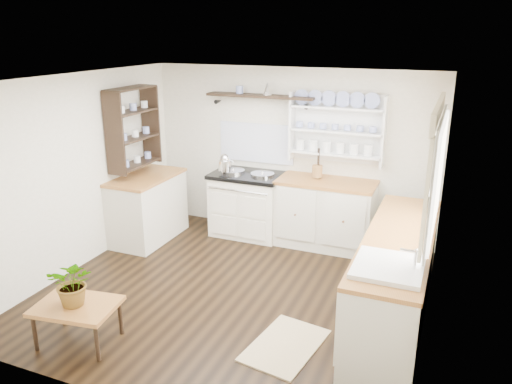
{
  "coord_description": "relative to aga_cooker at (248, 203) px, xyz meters",
  "views": [
    {
      "loc": [
        2.1,
        -4.46,
        2.76
      ],
      "look_at": [
        0.16,
        0.25,
        1.1
      ],
      "focal_mm": 35.0,
      "sensor_mm": 36.0,
      "label": 1
    }
  ],
  "objects": [
    {
      "name": "center_table",
      "position": [
        -0.42,
        -2.97,
        -0.1
      ],
      "size": [
        0.79,
        0.61,
        0.39
      ],
      "rotation": [
        0.0,
        0.0,
        0.14
      ],
      "color": "brown",
      "rests_on": "floor"
    },
    {
      "name": "kettle",
      "position": [
        -0.28,
        -0.12,
        0.59
      ],
      "size": [
        0.19,
        0.19,
        0.23
      ],
      "primitive_type": null,
      "color": "silver",
      "rests_on": "aga_cooker"
    },
    {
      "name": "floor_rug",
      "position": [
        1.36,
        -2.31,
        -0.44
      ],
      "size": [
        0.67,
        0.92,
        0.02
      ],
      "primitive_type": "cube",
      "rotation": [
        0.0,
        0.0,
        -0.16
      ],
      "color": "#9E885C",
      "rests_on": "floor"
    },
    {
      "name": "aga_cooker",
      "position": [
        0.0,
        0.0,
        0.0
      ],
      "size": [
        0.99,
        0.69,
        0.92
      ],
      "color": "white",
      "rests_on": "floor"
    },
    {
      "name": "window",
      "position": [
        2.45,
        -1.42,
        1.11
      ],
      "size": [
        0.08,
        1.55,
        1.22
      ],
      "color": "white",
      "rests_on": "wall_right"
    },
    {
      "name": "high_shelf",
      "position": [
        0.1,
        0.21,
        1.46
      ],
      "size": [
        1.5,
        0.29,
        0.16
      ],
      "color": "black",
      "rests_on": "wall_back"
    },
    {
      "name": "plate_rack",
      "position": [
        1.15,
        0.29,
        1.1
      ],
      "size": [
        1.2,
        0.22,
        0.9
      ],
      "color": "white",
      "rests_on": "wall_back"
    },
    {
      "name": "belfast_sink",
      "position": [
        2.2,
        -2.22,
        0.35
      ],
      "size": [
        0.55,
        0.6,
        0.45
      ],
      "color": "white",
      "rests_on": "right_cabinets"
    },
    {
      "name": "utensil_crock",
      "position": [
        0.95,
        0.11,
        0.54
      ],
      "size": [
        0.14,
        0.14,
        0.16
      ],
      "primitive_type": "cylinder",
      "color": "olive",
      "rests_on": "back_cabinets"
    },
    {
      "name": "left_shelving",
      "position": [
        -1.34,
        -0.67,
        1.1
      ],
      "size": [
        0.28,
        0.8,
        1.05
      ],
      "primitive_type": "cube",
      "color": "black",
      "rests_on": "wall_left"
    },
    {
      "name": "left_cabinets",
      "position": [
        -1.2,
        -0.67,
        0.01
      ],
      "size": [
        0.62,
        1.13,
        0.9
      ],
      "color": "beige",
      "rests_on": "floor"
    },
    {
      "name": "wall_left",
      "position": [
        -1.5,
        -1.57,
        0.7
      ],
      "size": [
        0.02,
        3.8,
        2.3
      ],
      "primitive_type": "cube",
      "color": "beige",
      "rests_on": "ground"
    },
    {
      "name": "wall_right",
      "position": [
        2.5,
        -1.57,
        0.7
      ],
      "size": [
        0.02,
        3.8,
        2.3
      ],
      "primitive_type": "cube",
      "color": "beige",
      "rests_on": "ground"
    },
    {
      "name": "floor",
      "position": [
        0.5,
        -1.57,
        -0.45
      ],
      "size": [
        4.0,
        3.8,
        0.01
      ],
      "primitive_type": "cube",
      "color": "black",
      "rests_on": "ground"
    },
    {
      "name": "right_cabinets",
      "position": [
        2.2,
        -1.47,
        0.01
      ],
      "size": [
        0.62,
        2.43,
        0.9
      ],
      "color": "beige",
      "rests_on": "floor"
    },
    {
      "name": "ceiling",
      "position": [
        0.5,
        -1.57,
        1.85
      ],
      "size": [
        4.0,
        3.8,
        0.01
      ],
      "primitive_type": "cube",
      "color": "white",
      "rests_on": "wall_back"
    },
    {
      "name": "back_cabinets",
      "position": [
        1.1,
        0.03,
        0.01
      ],
      "size": [
        1.27,
        0.63,
        0.9
      ],
      "color": "beige",
      "rests_on": "floor"
    },
    {
      "name": "wall_back",
      "position": [
        0.5,
        0.33,
        0.7
      ],
      "size": [
        4.0,
        0.02,
        2.3
      ],
      "primitive_type": "cube",
      "color": "beige",
      "rests_on": "ground"
    },
    {
      "name": "potted_plant",
      "position": [
        -0.42,
        -2.97,
        0.16
      ],
      "size": [
        0.49,
        0.46,
        0.44
      ],
      "primitive_type": "imported",
      "rotation": [
        0.0,
        0.0,
        0.36
      ],
      "color": "#3F7233",
      "rests_on": "center_table"
    }
  ]
}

